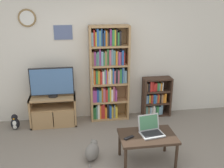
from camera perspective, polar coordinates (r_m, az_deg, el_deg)
The scene contains 10 objects.
wall_back at distance 5.26m, azimuth -3.11°, elevation 6.23°, with size 6.32×0.09×2.60m.
tv_stand at distance 5.31m, azimuth -12.62°, elevation -5.61°, with size 0.88×0.45×0.59m.
television at distance 5.09m, azimuth -12.95°, elevation 0.39°, with size 0.82×0.18×0.58m.
bookshelf_tall at distance 5.20m, azimuth -0.95°, elevation 2.15°, with size 0.77×0.29×1.92m.
bookshelf_short at distance 5.61m, azimuth 9.38°, elevation -2.86°, with size 0.59×0.26×0.83m.
coffee_table at distance 4.06m, azimuth 7.71°, elevation -11.65°, with size 0.84×0.56×0.46m.
laptop at distance 4.06m, azimuth 8.39°, elevation -9.69°, with size 0.38×0.34×0.27m.
remote_near_laptop at distance 3.92m, azimuth 3.69°, elevation -11.58°, with size 0.16×0.11×0.02m.
cat at distance 4.24m, azimuth -4.29°, elevation -14.35°, with size 0.32×0.50×0.31m.
penguin_figurine at distance 5.38m, azimuth -20.36°, elevation -7.88°, with size 0.17×0.15×0.31m.
Camera 1 is at (-0.48, -3.01, 2.47)m, focal length 42.00 mm.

